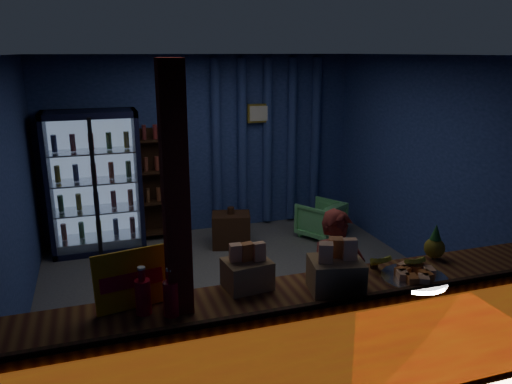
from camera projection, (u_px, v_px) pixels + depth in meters
ground at (247, 291)px, 5.69m from camera, size 4.60×4.60×0.00m
room_walls at (246, 156)px, 5.26m from camera, size 4.60×4.60×4.60m
counter at (320, 344)px, 3.81m from camera, size 4.40×0.57×0.99m
support_post at (178, 262)px, 3.28m from camera, size 0.16×0.16×2.60m
beverage_cooler at (95, 182)px, 6.72m from camera, size 1.20×0.62×1.90m
bottle_shelf at (157, 185)px, 7.14m from camera, size 0.50×0.28×1.60m
curtain_folds at (268, 142)px, 7.59m from camera, size 1.74×0.14×2.50m
framed_picture at (259, 113)px, 7.38m from camera, size 0.36×0.04×0.28m
shopkeeper at (336, 286)px, 4.31m from camera, size 0.55×0.41×1.36m
green_chair at (321, 219)px, 7.30m from camera, size 0.78×0.79×0.53m
side_table at (231, 230)px, 6.94m from camera, size 0.60×0.50×0.57m
yellow_sign at (132, 279)px, 3.37m from camera, size 0.51×0.19×0.40m
soda_bottles at (157, 296)px, 3.28m from camera, size 0.28×0.18×0.33m
snack_box_left at (336, 273)px, 3.61m from camera, size 0.43×0.38×0.40m
snack_box_centre at (247, 272)px, 3.66m from camera, size 0.36×0.31×0.35m
pastry_tray at (414, 277)px, 3.80m from camera, size 0.51×0.51×0.08m
banana_bunches at (394, 261)px, 3.96m from camera, size 0.46×0.28×0.15m
pineapple at (435, 245)px, 4.17m from camera, size 0.17×0.17×0.30m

